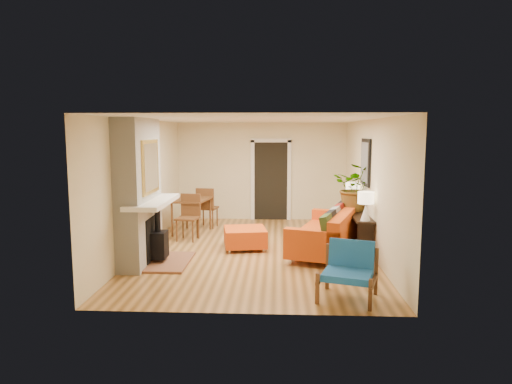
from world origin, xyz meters
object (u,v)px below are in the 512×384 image
(lamp_near, at_px, (366,203))
(lamp_far, at_px, (352,192))
(ottoman, at_px, (245,237))
(dining_table, at_px, (195,205))
(sofa, at_px, (329,232))
(houseplant, at_px, (356,187))
(console_table, at_px, (358,220))
(blue_chair, at_px, (349,267))

(lamp_near, xyz_separation_m, lamp_far, (0.00, 1.54, 0.00))
(ottoman, height_order, dining_table, dining_table)
(sofa, height_order, lamp_far, lamp_far)
(lamp_near, relative_size, houseplant, 0.54)
(sofa, height_order, console_table, sofa)
(dining_table, xyz_separation_m, lamp_near, (3.56, -1.99, 0.41))
(ottoman, xyz_separation_m, dining_table, (-1.27, 1.35, 0.42))
(blue_chair, distance_m, houseplant, 3.21)
(ottoman, distance_m, lamp_near, 2.51)
(dining_table, height_order, lamp_near, lamp_near)
(sofa, relative_size, blue_chair, 2.63)
(dining_table, bearing_deg, ottoman, -46.69)
(blue_chair, distance_m, lamp_near, 2.19)
(ottoman, distance_m, houseplant, 2.51)
(console_table, bearing_deg, lamp_far, 90.00)
(dining_table, bearing_deg, blue_chair, -53.47)
(ottoman, height_order, lamp_far, lamp_far)
(blue_chair, bearing_deg, console_table, 77.91)
(ottoman, height_order, console_table, console_table)
(lamp_far, bearing_deg, console_table, -90.00)
(houseplant, bearing_deg, ottoman, -169.91)
(lamp_far, bearing_deg, houseplant, -91.16)
(sofa, bearing_deg, houseplant, 46.56)
(sofa, xyz_separation_m, console_table, (0.61, 0.36, 0.18))
(ottoman, relative_size, lamp_far, 1.75)
(console_table, distance_m, houseplant, 0.71)
(lamp_near, bearing_deg, blue_chair, -106.44)
(blue_chair, relative_size, lamp_near, 1.77)
(ottoman, xyz_separation_m, console_table, (2.29, 0.12, 0.34))
(console_table, bearing_deg, lamp_near, -90.00)
(ottoman, relative_size, console_table, 0.51)
(lamp_near, bearing_deg, dining_table, 150.83)
(ottoman, bearing_deg, sofa, -7.91)
(ottoman, bearing_deg, blue_chair, -57.45)
(sofa, distance_m, blue_chair, 2.42)
(blue_chair, height_order, console_table, blue_chair)
(lamp_far, xyz_separation_m, houseplant, (-0.01, -0.49, 0.16))
(ottoman, height_order, lamp_near, lamp_near)
(sofa, height_order, ottoman, sofa)
(houseplant, bearing_deg, dining_table, 165.12)
(lamp_near, bearing_deg, console_table, 90.00)
(dining_table, xyz_separation_m, console_table, (3.56, -1.23, -0.08))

